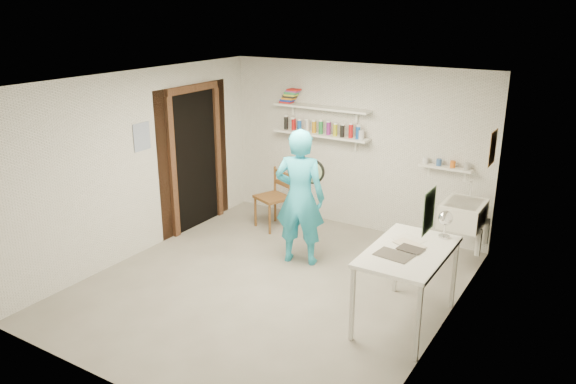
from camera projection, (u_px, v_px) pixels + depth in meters
The scene contains 27 objects.
floor at pixel (270, 286), 6.66m from camera, with size 4.00×4.50×0.02m, color slate.
ceiling at pixel (268, 80), 5.89m from camera, with size 4.00×4.50×0.02m, color silver.
wall_back at pixel (355, 147), 8.10m from camera, with size 4.00×0.02×2.40m, color silver.
wall_front at pixel (113, 265), 4.45m from camera, with size 4.00×0.02×2.40m, color silver.
wall_left at pixel (140, 164), 7.27m from camera, with size 0.02×4.50×2.40m, color silver.
wall_right at pixel (447, 224), 5.28m from camera, with size 0.02×4.50×2.40m, color silver.
doorway_recess at pixel (195, 161), 8.18m from camera, with size 0.02×0.90×2.00m, color black.
corridor_box at pixel (159, 151), 8.51m from camera, with size 1.40×1.50×2.10m, color brown.
door_lintel at pixel (192, 88), 7.83m from camera, with size 0.06×1.05×0.10m, color brown.
door_jamb_near at pixel (173, 169), 7.76m from camera, with size 0.06×0.10×2.00m, color brown.
door_jamb_far at pixel (218, 153), 8.57m from camera, with size 0.06×0.10×2.00m, color brown.
shelf_lower at pixel (321, 135), 8.20m from camera, with size 1.50×0.22×0.03m, color white.
shelf_upper at pixel (321, 108), 8.07m from camera, with size 1.50×0.22×0.03m, color white.
ledge_shelf at pixel (445, 168), 7.39m from camera, with size 0.70×0.14×0.03m, color white.
poster_left at pixel (142, 137), 7.19m from camera, with size 0.01×0.28×0.36m, color #334C7F.
poster_right_a at pixel (493, 148), 6.64m from camera, with size 0.01×0.34×0.42m, color #995933.
poster_right_b at pixel (429, 211), 4.75m from camera, with size 0.01×0.30×0.38m, color #3F724C.
belfast_sink at pixel (463, 214), 6.94m from camera, with size 0.48×0.60×0.30m, color white.
man at pixel (300, 197), 7.00m from camera, with size 0.64×0.42×1.75m, color #2AB0D5.
wall_clock at pixel (312, 172), 7.05m from camera, with size 0.31×0.31×0.04m, color beige.
wooden_chair at pixel (272, 197), 8.23m from camera, with size 0.44×0.42×0.94m, color brown.
work_table at pixel (406, 287), 5.75m from camera, with size 0.74×1.24×0.83m, color white.
desk_lamp at pixel (446, 218), 5.85m from camera, with size 0.16×0.16×0.16m, color silver.
spray_cans at pixel (321, 128), 8.17m from camera, with size 1.34×0.06×0.17m.
book_stack at pixel (290, 96), 8.29m from camera, with size 0.32×0.14×0.22m.
ledge_pots at pixel (446, 163), 7.37m from camera, with size 0.48×0.07×0.09m.
papers at pixel (409, 249), 5.62m from camera, with size 0.30×0.22×0.02m.
Camera 1 is at (3.30, -4.97, 3.16)m, focal length 35.00 mm.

